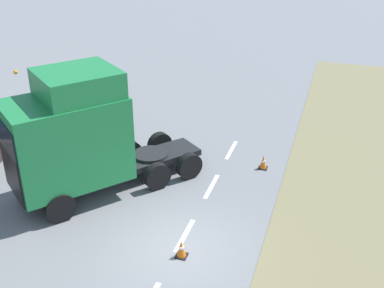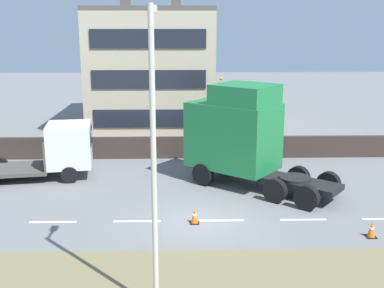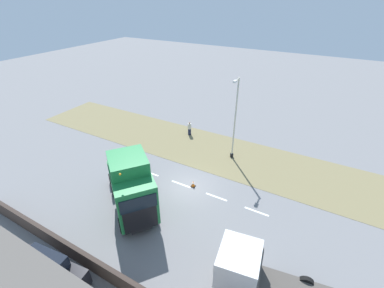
# 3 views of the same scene
# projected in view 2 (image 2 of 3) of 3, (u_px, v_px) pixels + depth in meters

# --- Properties ---
(ground_plane) EXTENTS (120.00, 120.00, 0.00)m
(ground_plane) POSITION_uv_depth(u_px,v_px,m) (202.00, 221.00, 18.43)
(ground_plane) COLOR slate
(ground_plane) RESTS_ON ground
(lane_markings) EXTENTS (0.16, 14.60, 0.00)m
(lane_markings) POSITION_uv_depth(u_px,v_px,m) (220.00, 220.00, 18.44)
(lane_markings) COLOR white
(lane_markings) RESTS_ON ground
(boundary_wall) EXTENTS (0.25, 24.00, 1.23)m
(boundary_wall) POSITION_uv_depth(u_px,v_px,m) (195.00, 147.00, 27.02)
(boundary_wall) COLOR #382D28
(boundary_wall) RESTS_ON ground
(building_block) EXTENTS (11.82, 8.23, 9.53)m
(building_block) POSITION_uv_depth(u_px,v_px,m) (154.00, 68.00, 35.10)
(building_block) COLOR #C1B293
(building_block) RESTS_ON ground
(lorry_cab) EXTENTS (6.22, 6.87, 4.86)m
(lorry_cab) POSITION_uv_depth(u_px,v_px,m) (238.00, 135.00, 22.18)
(lorry_cab) COLOR black
(lorry_cab) RESTS_ON ground
(flatbed_truck) EXTENTS (3.14, 6.19, 2.64)m
(flatbed_truck) POSITION_uv_depth(u_px,v_px,m) (60.00, 149.00, 23.47)
(flatbed_truck) COLOR silver
(flatbed_truck) RESTS_ON ground
(parked_car) EXTENTS (2.21, 4.45, 2.04)m
(parked_car) POSITION_uv_depth(u_px,v_px,m) (237.00, 134.00, 28.64)
(parked_car) COLOR black
(parked_car) RESTS_ON ground
(lamp_post) EXTENTS (1.27, 0.31, 7.77)m
(lamp_post) POSITION_uv_depth(u_px,v_px,m) (154.00, 177.00, 11.90)
(lamp_post) COLOR black
(lamp_post) RESTS_ON ground
(traffic_cone_lead) EXTENTS (0.36, 0.36, 0.58)m
(traffic_cone_lead) POSITION_uv_depth(u_px,v_px,m) (372.00, 230.00, 16.94)
(traffic_cone_lead) COLOR black
(traffic_cone_lead) RESTS_ON ground
(traffic_cone_trailing) EXTENTS (0.36, 0.36, 0.58)m
(traffic_cone_trailing) POSITION_uv_depth(u_px,v_px,m) (195.00, 216.00, 18.13)
(traffic_cone_trailing) COLOR black
(traffic_cone_trailing) RESTS_ON ground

